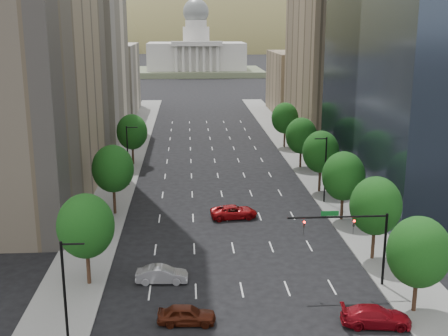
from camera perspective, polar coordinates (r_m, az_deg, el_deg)
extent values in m
cube|color=slate|center=(81.55, -11.19, -2.70)|extent=(6.00, 200.00, 0.15)
cube|color=slate|center=(83.31, 10.47, -2.30)|extent=(6.00, 200.00, 0.15)
cube|color=beige|center=(122.18, -13.55, 11.10)|extent=(14.00, 30.00, 35.00)
cube|color=beige|center=(155.35, -11.35, 8.68)|extent=(14.00, 26.00, 18.00)
cube|color=#8C7759|center=(121.33, 10.61, 10.05)|extent=(14.00, 30.00, 30.00)
cube|color=#8C7759|center=(154.03, 7.49, 8.42)|extent=(14.00, 26.00, 16.00)
cylinder|color=#382316|center=(51.12, 18.52, -11.60)|extent=(0.36, 0.36, 3.75)
ellipsoid|color=#103B10|center=(49.73, 18.85, -7.93)|extent=(5.20, 5.20, 5.98)
cylinder|color=#382316|center=(60.50, 14.66, -7.06)|extent=(0.36, 0.36, 4.00)
ellipsoid|color=#103B10|center=(59.26, 14.89, -3.67)|extent=(5.20, 5.20, 5.98)
cylinder|color=#382316|center=(71.32, 11.68, -3.63)|extent=(0.36, 0.36, 3.90)
ellipsoid|color=#103B10|center=(70.29, 11.83, -0.78)|extent=(5.20, 5.20, 5.98)
cylinder|color=#382316|center=(82.42, 9.52, -1.01)|extent=(0.36, 0.36, 4.10)
ellipsoid|color=#103B10|center=(81.50, 9.63, 1.61)|extent=(5.20, 5.20, 5.98)
cylinder|color=#382316|center=(95.72, 7.64, 1.12)|extent=(0.36, 0.36, 3.80)
ellipsoid|color=#103B10|center=(94.97, 7.71, 3.22)|extent=(5.20, 5.20, 5.98)
cylinder|color=#382316|center=(111.07, 6.05, 3.06)|extent=(0.36, 0.36, 4.00)
ellipsoid|color=#103B10|center=(110.40, 6.10, 4.97)|extent=(5.20, 5.20, 5.98)
cylinder|color=#382316|center=(54.65, -13.39, -9.35)|extent=(0.36, 0.36, 4.00)
ellipsoid|color=#103B10|center=(53.27, -13.62, -5.64)|extent=(5.20, 5.20, 5.98)
cylinder|color=#382316|center=(73.19, -10.88, -3.02)|extent=(0.36, 0.36, 4.15)
ellipsoid|color=#103B10|center=(72.13, -11.02, -0.06)|extent=(5.20, 5.20, 5.98)
cylinder|color=#382316|center=(98.19, -9.07, 1.45)|extent=(0.36, 0.36, 3.95)
ellipsoid|color=#103B10|center=(97.44, -9.16, 3.58)|extent=(5.20, 5.20, 5.98)
cylinder|color=black|center=(76.99, 10.07, -0.24)|extent=(0.20, 0.20, 9.00)
cylinder|color=black|center=(75.85, 9.62, 2.90)|extent=(1.60, 0.14, 0.14)
cylinder|color=black|center=(42.84, -15.55, -12.69)|extent=(0.20, 0.20, 9.00)
cylinder|color=black|center=(40.94, -14.85, -7.34)|extent=(1.60, 0.14, 0.14)
cylinder|color=black|center=(84.97, -9.58, 1.16)|extent=(0.20, 0.20, 9.00)
cylinder|color=black|center=(84.03, -9.16, 4.02)|extent=(1.60, 0.14, 0.14)
cylinder|color=black|center=(54.38, 15.71, -7.91)|extent=(0.24, 0.24, 7.00)
cylinder|color=black|center=(51.93, 11.25, -4.81)|extent=(9.00, 0.18, 0.18)
imported|color=black|center=(52.51, 12.81, -5.32)|extent=(0.18, 0.22, 1.10)
imported|color=black|center=(51.43, 7.97, -5.51)|extent=(0.18, 0.22, 1.10)
sphere|color=#FF0C07|center=(52.28, 12.88, -5.17)|extent=(0.20, 0.20, 0.20)
sphere|color=#FF0C07|center=(51.20, 8.02, -5.37)|extent=(0.20, 0.20, 0.20)
cube|color=#0C591E|center=(51.64, 10.52, -4.47)|extent=(1.60, 0.06, 0.45)
cube|color=#596647|center=(268.30, -2.75, 9.56)|extent=(60.00, 40.00, 2.50)
cube|color=silver|center=(267.80, -2.77, 11.10)|extent=(44.00, 26.00, 12.00)
cube|color=silver|center=(253.54, -2.73, 12.28)|extent=(22.00, 4.00, 2.00)
cylinder|color=silver|center=(267.43, -2.80, 13.14)|extent=(12.00, 12.00, 7.00)
cylinder|color=silver|center=(267.37, -2.81, 14.21)|extent=(9.60, 9.60, 3.00)
sphere|color=slate|center=(267.41, -2.82, 15.30)|extent=(11.60, 11.60, 11.60)
ellipsoid|color=brown|center=(595.69, -17.02, 8.26)|extent=(380.00, 342.00, 190.00)
ellipsoid|color=brown|center=(622.41, 0.41, 8.30)|extent=(440.00, 396.00, 240.00)
ellipsoid|color=brown|center=(693.98, 14.49, 9.06)|extent=(360.00, 324.00, 200.00)
imported|color=maroon|center=(48.67, 14.92, -14.10)|extent=(5.80, 2.87, 1.62)
imported|color=#44170B|center=(47.48, -3.75, -14.38)|extent=(4.79, 2.17, 1.60)
imported|color=#9E9DA3|center=(54.42, -6.21, -10.51)|extent=(4.88, 1.87, 1.59)
imported|color=#9A0B0F|center=(70.95, 0.99, -4.39)|extent=(6.07, 3.33, 1.61)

